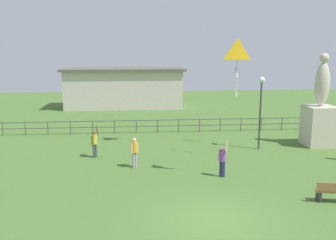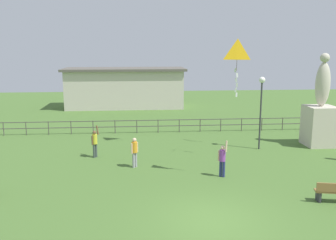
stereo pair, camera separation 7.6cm
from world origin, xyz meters
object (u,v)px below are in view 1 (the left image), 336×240
at_px(person_0, 134,151).
at_px(person_5, 95,142).
at_px(statue_monument, 320,117).
at_px(park_bench, 335,191).
at_px(lamppost, 261,97).
at_px(kite_6, 237,53).
at_px(person_4, 222,158).

relative_size(person_0, person_5, 0.86).
xyz_separation_m(statue_monument, person_5, (-13.67, -1.45, -0.92)).
height_order(park_bench, person_5, person_5).
distance_m(lamppost, person_0, 8.32).
bearing_deg(lamppost, person_5, -174.65).
height_order(park_bench, kite_6, kite_6).
bearing_deg(person_5, lamppost, 5.35).
distance_m(park_bench, kite_6, 7.06).
bearing_deg(person_0, person_4, -23.23).
xyz_separation_m(lamppost, person_5, (-9.68, -0.91, -2.28)).
bearing_deg(person_0, lamppost, 20.98).
height_order(person_0, person_4, person_4).
bearing_deg(person_4, statue_monument, 35.24).
bearing_deg(statue_monument, person_4, -144.76).
distance_m(park_bench, person_4, 5.04).
distance_m(lamppost, park_bench, 8.45).
relative_size(lamppost, person_4, 2.43).
height_order(park_bench, person_0, person_0).
relative_size(park_bench, kite_6, 0.61).
bearing_deg(lamppost, statue_monument, 7.76).
bearing_deg(park_bench, kite_6, 134.16).
xyz_separation_m(park_bench, person_5, (-10.08, 7.08, 0.43)).
bearing_deg(person_5, person_4, -30.50).
relative_size(statue_monument, kite_6, 2.22).
xyz_separation_m(statue_monument, person_0, (-11.46, -3.41, -0.93)).
xyz_separation_m(park_bench, kite_6, (-3.21, 3.31, 5.34)).
height_order(park_bench, person_4, person_4).
xyz_separation_m(lamppost, person_0, (-7.47, -2.87, -2.28)).
distance_m(park_bench, person_0, 9.40).
distance_m(statue_monument, park_bench, 9.36).
relative_size(person_5, kite_6, 0.70).
height_order(lamppost, park_bench, lamppost).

